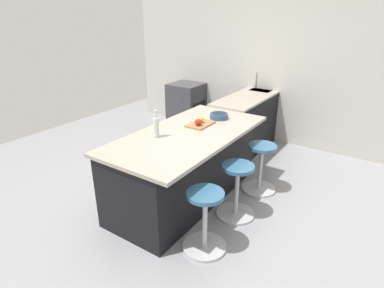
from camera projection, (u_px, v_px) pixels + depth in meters
ground_plane at (192, 205)px, 3.88m from camera, size 7.75×7.75×0.00m
interior_partition_left at (280, 62)px, 5.35m from camera, size 0.12×5.96×2.78m
sink_cabinet at (255, 117)px, 5.57m from camera, size 2.22×0.60×1.19m
oven_range at (187, 106)px, 6.33m from camera, size 0.60×0.61×0.88m
kitchen_island at (185, 165)px, 3.89m from camera, size 2.14×1.06×0.88m
stool_by_window at (260, 169)px, 4.10m from camera, size 0.44×0.44×0.64m
stool_middle at (237, 192)px, 3.58m from camera, size 0.44×0.44×0.64m
stool_near_camera at (205, 223)px, 3.07m from camera, size 0.44×0.44×0.64m
cutting_board at (200, 124)px, 3.94m from camera, size 0.36×0.24×0.02m
apple_red at (198, 122)px, 3.85m from camera, size 0.08×0.08×0.08m
apple_yellow at (200, 119)px, 3.95m from camera, size 0.09×0.09×0.09m
water_bottle at (156, 127)px, 3.53m from camera, size 0.06×0.06×0.31m
fruit_bowl at (219, 116)px, 4.17m from camera, size 0.24×0.24×0.07m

